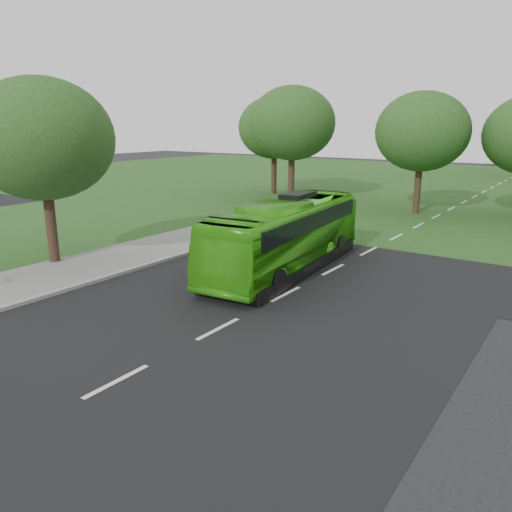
# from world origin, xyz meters

# --- Properties ---
(ground) EXTENTS (160.00, 160.00, 0.00)m
(ground) POSITION_xyz_m (0.00, 0.00, 0.00)
(ground) COLOR black
(ground) RESTS_ON ground
(street_surfaces) EXTENTS (120.00, 120.00, 0.15)m
(street_surfaces) POSITION_xyz_m (-0.38, 22.75, 0.03)
(street_surfaces) COLOR black
(street_surfaces) RESTS_ON ground
(tree_park_a) EXTENTS (6.95, 6.95, 9.24)m
(tree_park_a) POSITION_xyz_m (-12.12, 26.59, 6.27)
(tree_park_a) COLOR black
(tree_park_a) RESTS_ON ground
(tree_park_b) EXTENTS (6.45, 6.45, 8.45)m
(tree_park_b) POSITION_xyz_m (-1.66, 26.62, 5.70)
(tree_park_b) COLOR black
(tree_park_b) RESTS_ON ground
(tree_park_f) EXTENTS (6.50, 6.50, 8.68)m
(tree_park_f) POSITION_xyz_m (-15.78, 29.62, 5.90)
(tree_park_f) COLOR black
(tree_park_f) RESTS_ON ground
(tree_side_near) EXTENTS (6.17, 6.17, 8.20)m
(tree_side_near) POSITION_xyz_m (-10.93, 3.62, 5.57)
(tree_side_near) COLOR black
(tree_side_near) RESTS_ON ground
(bus) EXTENTS (3.51, 11.10, 3.04)m
(bus) POSITION_xyz_m (-1.79, 8.97, 1.52)
(bus) COLOR #3EB617
(bus) RESTS_ON ground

